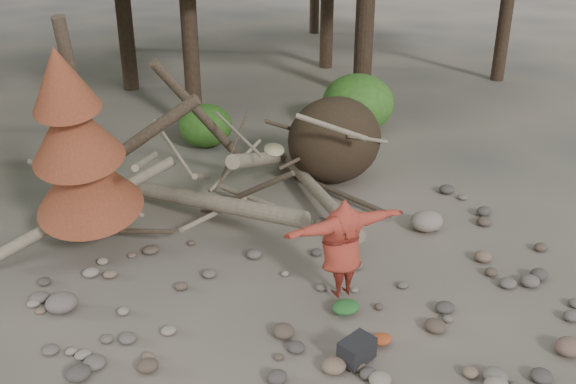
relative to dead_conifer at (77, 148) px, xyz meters
name	(u,v)px	position (x,y,z in m)	size (l,w,h in m)	color
ground	(333,304)	(3.12, -3.37, -2.11)	(120.00, 120.00, 0.00)	#514C44
deadfall_pile	(314,147)	(5.13, 0.87, -1.16)	(8.55, 5.24, 3.30)	#332619
dead_conifer	(77,148)	(0.00, 0.00, 0.00)	(2.06, 2.16, 4.35)	#4C3F30
bush_mid	(206,126)	(3.92, 4.43, -1.55)	(1.40, 1.40, 1.12)	#32661D
bush_right	(358,103)	(8.12, 3.63, -1.31)	(2.00, 2.00, 1.60)	#3E7925
frisbee_thrower	(342,248)	(3.32, -3.24, -1.18)	(2.17, 1.07, 2.57)	#9E3223
backpack	(357,353)	(2.66, -4.75, -1.95)	(0.50, 0.33, 0.33)	black
cloth_green	(346,310)	(3.15, -3.69, -2.03)	(0.45, 0.38, 0.17)	#266026
cloth_orange	(382,342)	(3.20, -4.59, -2.05)	(0.32, 0.26, 0.12)	#A2401B
boulder_front_right	(569,347)	(5.48, -5.99, -1.99)	(0.42, 0.37, 0.25)	brown
boulder_mid_right	(427,221)	(6.07, -2.03, -1.92)	(0.65, 0.59, 0.39)	gray
boulder_mid_left	(62,303)	(-0.80, -1.53, -1.96)	(0.51, 0.46, 0.30)	#675D57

